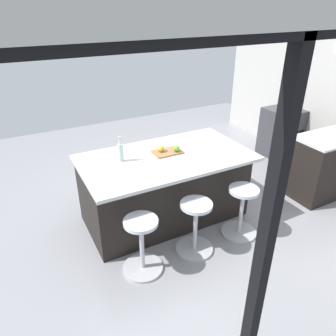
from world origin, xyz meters
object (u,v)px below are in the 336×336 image
(kitchen_island, at_px, (165,186))
(apple_green, at_px, (176,149))
(oven_range, at_px, (281,132))
(stool_by_window, at_px, (241,213))
(water_bottle, at_px, (121,152))
(cutting_board, at_px, (167,152))
(apple_yellow, at_px, (161,149))
(stool_near_camera, at_px, (142,247))
(stool_middle, at_px, (195,229))

(kitchen_island, height_order, apple_green, apple_green)
(oven_range, bearing_deg, stool_by_window, 35.22)
(stool_by_window, bearing_deg, kitchen_island, -49.15)
(kitchen_island, distance_m, water_bottle, 0.79)
(oven_range, distance_m, water_bottle, 3.47)
(oven_range, height_order, stool_by_window, oven_range)
(cutting_board, bearing_deg, apple_green, 149.23)
(kitchen_island, height_order, apple_yellow, apple_yellow)
(stool_near_camera, bearing_deg, water_bottle, -98.66)
(apple_yellow, height_order, apple_green, apple_yellow)
(stool_middle, bearing_deg, apple_yellow, -89.11)
(cutting_board, bearing_deg, oven_range, -165.35)
(oven_range, height_order, cutting_board, cutting_board)
(kitchen_island, relative_size, stool_near_camera, 3.21)
(stool_middle, bearing_deg, cutting_board, -94.55)
(stool_by_window, bearing_deg, water_bottle, -35.57)
(cutting_board, bearing_deg, stool_middle, 85.45)
(stool_by_window, bearing_deg, apple_yellow, -51.00)
(oven_range, distance_m, stool_near_camera, 3.81)
(apple_green, xyz_separation_m, water_bottle, (0.69, -0.10, 0.06))
(stool_by_window, bearing_deg, stool_near_camera, 0.00)
(stool_near_camera, relative_size, apple_green, 8.33)
(kitchen_island, relative_size, stool_by_window, 3.21)
(kitchen_island, bearing_deg, apple_green, 173.96)
(apple_yellow, bearing_deg, oven_range, -166.24)
(oven_range, height_order, apple_green, apple_green)
(oven_range, xyz_separation_m, water_bottle, (3.35, 0.67, 0.60))
(cutting_board, relative_size, water_bottle, 1.15)
(apple_yellow, bearing_deg, stool_middle, 90.89)
(kitchen_island, bearing_deg, cutting_board, -147.50)
(stool_middle, bearing_deg, stool_by_window, 180.00)
(apple_green, bearing_deg, stool_by_window, 123.77)
(stool_near_camera, height_order, apple_green, apple_green)
(stool_by_window, height_order, apple_yellow, apple_yellow)
(apple_green, relative_size, water_bottle, 0.25)
(oven_range, xyz_separation_m, stool_by_window, (2.16, 1.53, -0.14))
(stool_near_camera, distance_m, apple_yellow, 1.25)
(kitchen_island, bearing_deg, oven_range, -164.90)
(oven_range, distance_m, apple_green, 2.82)
(stool_by_window, distance_m, apple_green, 1.12)
(stool_near_camera, bearing_deg, apple_yellow, -127.91)
(apple_yellow, distance_m, water_bottle, 0.52)
(stool_near_camera, xyz_separation_m, cutting_board, (-0.72, -0.80, 0.62))
(kitchen_island, relative_size, water_bottle, 6.70)
(apple_yellow, height_order, water_bottle, water_bottle)
(stool_by_window, height_order, cutting_board, cutting_board)
(stool_by_window, height_order, water_bottle, water_bottle)
(oven_range, relative_size, stool_by_window, 1.36)
(kitchen_island, bearing_deg, stool_near_camera, 49.15)
(oven_range, xyz_separation_m, stool_middle, (2.82, 1.53, -0.14))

